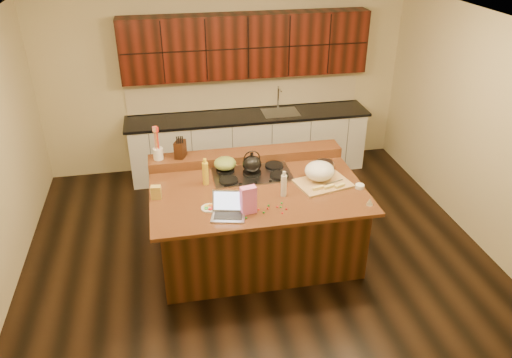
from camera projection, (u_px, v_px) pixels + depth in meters
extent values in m
cube|color=black|center=(257.00, 253.00, 6.09)|extent=(5.50, 5.00, 0.01)
cube|color=silver|center=(257.00, 26.00, 4.79)|extent=(5.50, 5.00, 0.01)
cube|color=#CCBE8E|center=(225.00, 83.00, 7.60)|extent=(5.50, 0.01, 2.70)
cube|color=#CCBE8E|center=(331.00, 315.00, 3.29)|extent=(5.50, 0.01, 2.70)
cube|color=#CCBE8E|center=(485.00, 134.00, 5.91)|extent=(0.01, 5.00, 2.70)
cube|color=black|center=(257.00, 223.00, 5.88)|extent=(2.22, 1.42, 0.88)
cube|color=black|center=(257.00, 189.00, 5.66)|extent=(2.40, 1.60, 0.04)
cube|color=black|center=(246.00, 156.00, 6.22)|extent=(2.40, 0.30, 0.12)
cube|color=gray|center=(252.00, 175.00, 5.90)|extent=(0.92, 0.52, 0.02)
cylinder|color=black|center=(225.00, 170.00, 5.95)|extent=(0.22, 0.22, 0.03)
cylinder|color=black|center=(274.00, 166.00, 6.06)|extent=(0.22, 0.22, 0.03)
cylinder|color=black|center=(228.00, 180.00, 5.73)|extent=(0.22, 0.22, 0.03)
cylinder|color=black|center=(279.00, 176.00, 5.83)|extent=(0.22, 0.22, 0.03)
cylinder|color=black|center=(252.00, 173.00, 5.89)|extent=(0.22, 0.22, 0.03)
cube|color=silver|center=(249.00, 144.00, 7.79)|extent=(3.60, 0.62, 0.90)
cube|color=black|center=(249.00, 116.00, 7.57)|extent=(3.70, 0.66, 0.04)
cube|color=gray|center=(281.00, 113.00, 7.64)|extent=(0.55, 0.42, 0.01)
cylinder|color=gray|center=(278.00, 97.00, 7.71)|extent=(0.02, 0.02, 0.36)
cube|color=black|center=(246.00, 45.00, 7.20)|extent=(3.60, 0.34, 0.90)
cube|color=#CCBE8E|center=(245.00, 92.00, 7.70)|extent=(3.60, 0.03, 0.50)
ellipsoid|color=black|center=(252.00, 164.00, 5.84)|extent=(0.28, 0.28, 0.20)
ellipsoid|color=olive|center=(225.00, 163.00, 5.91)|extent=(0.29, 0.29, 0.15)
cube|color=#B7B7BC|center=(228.00, 217.00, 5.10)|extent=(0.39, 0.31, 0.02)
cube|color=black|center=(228.00, 216.00, 5.09)|extent=(0.31, 0.20, 0.00)
cube|color=#B7B7BC|center=(229.00, 201.00, 5.14)|extent=(0.35, 0.15, 0.22)
cube|color=silver|center=(229.00, 201.00, 5.14)|extent=(0.31, 0.12, 0.19)
cylinder|color=gold|center=(205.00, 173.00, 5.65)|extent=(0.08, 0.08, 0.27)
cylinder|color=silver|center=(284.00, 186.00, 5.43)|extent=(0.08, 0.08, 0.25)
cube|color=tan|center=(323.00, 183.00, 5.70)|extent=(0.67, 0.55, 0.03)
ellipsoid|color=white|center=(320.00, 171.00, 5.71)|extent=(0.34, 0.34, 0.21)
cube|color=#EDD872|center=(318.00, 188.00, 5.55)|extent=(0.13, 0.03, 0.03)
cube|color=#EDD872|center=(329.00, 187.00, 5.57)|extent=(0.13, 0.03, 0.03)
cube|color=#EDD872|center=(340.00, 186.00, 5.59)|extent=(0.13, 0.03, 0.03)
cylinder|color=gray|center=(335.00, 182.00, 5.69)|extent=(0.23, 0.09, 0.01)
cylinder|color=white|center=(360.00, 186.00, 5.62)|extent=(0.13, 0.13, 0.04)
cylinder|color=white|center=(323.00, 176.00, 5.84)|extent=(0.12, 0.12, 0.04)
cylinder|color=white|center=(320.00, 178.00, 5.79)|extent=(0.11, 0.11, 0.04)
cylinder|color=#996B3F|center=(324.00, 167.00, 5.99)|extent=(0.30, 0.30, 0.09)
cone|color=silver|center=(370.00, 202.00, 5.31)|extent=(0.09, 0.09, 0.07)
cube|color=pink|center=(248.00, 200.00, 5.11)|extent=(0.17, 0.11, 0.30)
cylinder|color=white|center=(210.00, 208.00, 5.25)|extent=(0.18, 0.18, 0.01)
cube|color=gold|center=(156.00, 192.00, 5.40)|extent=(0.12, 0.09, 0.15)
cylinder|color=white|center=(158.00, 154.00, 5.98)|extent=(0.15, 0.15, 0.14)
cube|color=black|center=(180.00, 149.00, 6.01)|extent=(0.16, 0.20, 0.21)
ellipsoid|color=red|center=(286.00, 209.00, 5.22)|extent=(0.02, 0.02, 0.02)
ellipsoid|color=#198C26|center=(246.00, 218.00, 5.08)|extent=(0.02, 0.02, 0.02)
ellipsoid|color=red|center=(247.00, 214.00, 5.15)|extent=(0.02, 0.02, 0.02)
ellipsoid|color=#198C26|center=(269.00, 205.00, 5.29)|extent=(0.02, 0.02, 0.02)
ellipsoid|color=red|center=(277.00, 207.00, 5.26)|extent=(0.02, 0.02, 0.02)
ellipsoid|color=#198C26|center=(264.00, 212.00, 5.16)|extent=(0.02, 0.02, 0.02)
ellipsoid|color=red|center=(259.00, 210.00, 5.21)|extent=(0.02, 0.02, 0.02)
ellipsoid|color=#198C26|center=(281.00, 207.00, 5.26)|extent=(0.02, 0.02, 0.02)
ellipsoid|color=red|center=(282.00, 213.00, 5.16)|extent=(0.02, 0.02, 0.02)
ellipsoid|color=#198C26|center=(282.00, 203.00, 5.33)|extent=(0.02, 0.02, 0.02)
ellipsoid|color=red|center=(268.00, 208.00, 5.23)|extent=(0.02, 0.02, 0.02)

